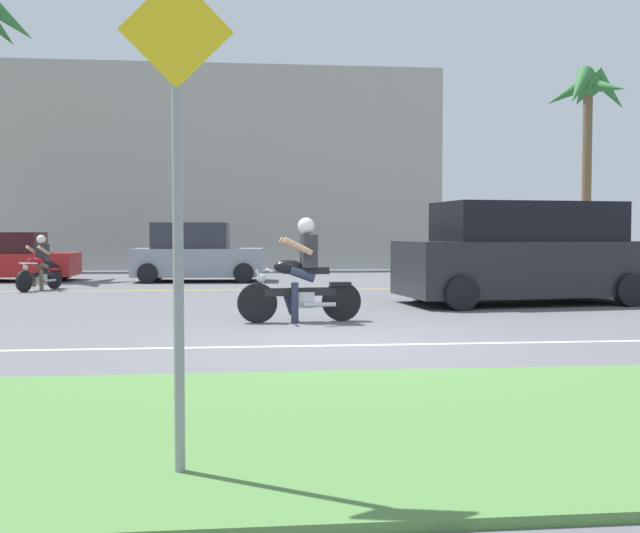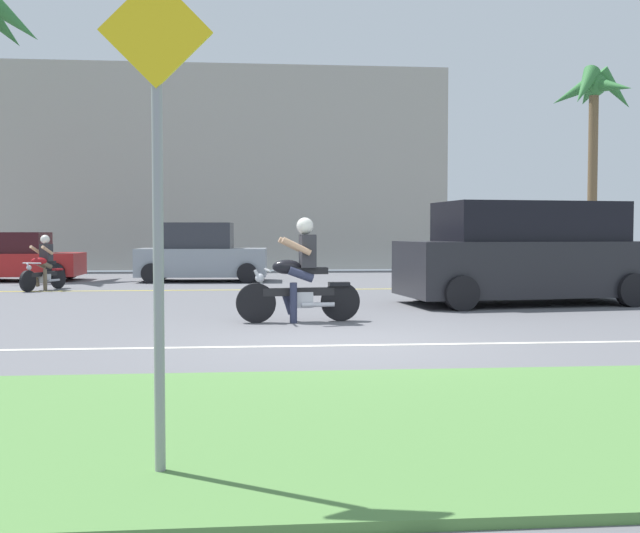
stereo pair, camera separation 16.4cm
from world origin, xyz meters
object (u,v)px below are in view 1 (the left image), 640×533
motorcyclist (301,278)px  street_sign (177,178)px  parked_car_1 (197,254)px  palm_tree_0 (588,105)px  suv_nearby (524,255)px  parked_car_0 (9,258)px  motorcyclist_distant (40,267)px

motorcyclist → street_sign: street_sign is taller
parked_car_1 → palm_tree_0: size_ratio=0.51×
palm_tree_0 → parked_car_1: bearing=-164.0°
motorcyclist → suv_nearby: size_ratio=0.38×
parked_car_0 → motorcyclist_distant: bearing=-63.7°
suv_nearby → parked_car_1: size_ratio=1.37×
parked_car_1 → street_sign: (1.00, -17.59, 0.92)m
motorcyclist → parked_car_0: 13.24m
motorcyclist → parked_car_1: size_ratio=0.52×
street_sign → motorcyclist_distant: bearing=107.5°
motorcyclist → palm_tree_0: size_ratio=0.27×
suv_nearby → motorcyclist_distant: suv_nearby is taller
parked_car_0 → palm_tree_0: size_ratio=0.50×
motorcyclist → street_sign: bearing=-99.5°
suv_nearby → parked_car_1: (-6.88, 7.52, -0.19)m
street_sign → motorcyclist: bearing=80.5°
palm_tree_0 → motorcyclist_distant: size_ratio=4.84×
motorcyclist → suv_nearby: bearing=29.5°
motorcyclist → street_sign: 7.62m
suv_nearby → street_sign: size_ratio=1.82×
parked_car_0 → motorcyclist: bearing=-54.6°
motorcyclist → suv_nearby: suv_nearby is taller
motorcyclist → parked_car_1: 10.39m
street_sign → palm_tree_0: bearing=59.6°
parked_car_1 → street_sign: bearing=-86.7°
motorcyclist → motorcyclist_distant: (-5.83, 7.08, -0.12)m
street_sign → suv_nearby: bearing=59.7°
suv_nearby → parked_car_0: 14.77m
motorcyclist_distant → motorcyclist: bearing=-50.5°
parked_car_0 → parked_car_1: parked_car_1 is taller
parked_car_0 → motorcyclist_distant: (1.84, -3.72, -0.10)m
parked_car_0 → palm_tree_0: 20.02m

